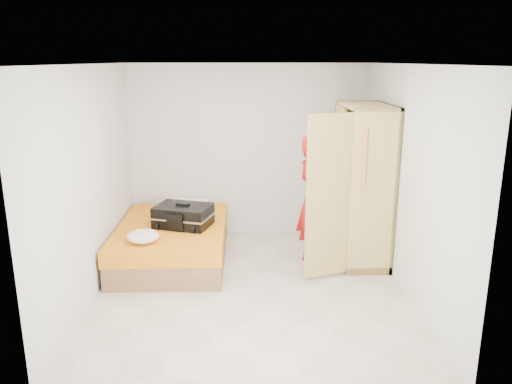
{
  "coord_description": "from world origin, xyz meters",
  "views": [
    {
      "loc": [
        -0.09,
        -5.48,
        2.65
      ],
      "look_at": [
        0.08,
        0.7,
        1.0
      ],
      "focal_mm": 35.0,
      "sensor_mm": 36.0,
      "label": 1
    }
  ],
  "objects_px": {
    "wardrobe": "(360,188)",
    "suitcase": "(183,216)",
    "round_cushion": "(143,236)",
    "bed": "(173,242)",
    "person": "(314,201)"
  },
  "relations": [
    {
      "from": "wardrobe",
      "to": "round_cushion",
      "type": "distance_m",
      "value": 2.85
    },
    {
      "from": "wardrobe",
      "to": "round_cushion",
      "type": "bearing_deg",
      "value": -167.73
    },
    {
      "from": "wardrobe",
      "to": "person",
      "type": "distance_m",
      "value": 0.65
    },
    {
      "from": "suitcase",
      "to": "round_cushion",
      "type": "bearing_deg",
      "value": -107.43
    },
    {
      "from": "bed",
      "to": "person",
      "type": "distance_m",
      "value": 1.99
    },
    {
      "from": "bed",
      "to": "round_cushion",
      "type": "relative_size",
      "value": 5.19
    },
    {
      "from": "person",
      "to": "wardrobe",
      "type": "bearing_deg",
      "value": -95.55
    },
    {
      "from": "person",
      "to": "suitcase",
      "type": "relative_size",
      "value": 2.07
    },
    {
      "from": "bed",
      "to": "wardrobe",
      "type": "relative_size",
      "value": 0.96
    },
    {
      "from": "suitcase",
      "to": "person",
      "type": "bearing_deg",
      "value": 12.27
    },
    {
      "from": "person",
      "to": "round_cushion",
      "type": "relative_size",
      "value": 4.49
    },
    {
      "from": "wardrobe",
      "to": "suitcase",
      "type": "height_order",
      "value": "wardrobe"
    },
    {
      "from": "suitcase",
      "to": "bed",
      "type": "bearing_deg",
      "value": -179.77
    },
    {
      "from": "wardrobe",
      "to": "suitcase",
      "type": "distance_m",
      "value": 2.37
    },
    {
      "from": "suitcase",
      "to": "round_cushion",
      "type": "height_order",
      "value": "suitcase"
    }
  ]
}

